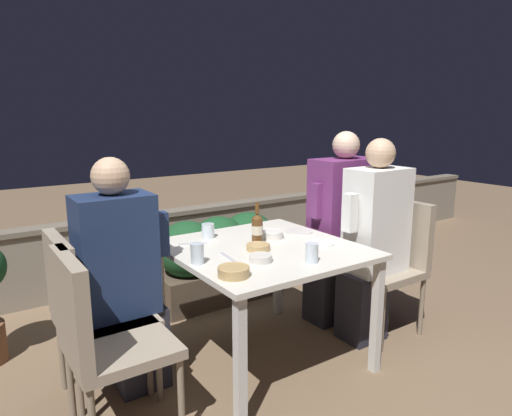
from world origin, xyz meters
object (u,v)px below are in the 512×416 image
chair_left_near (97,331)px  person_white_polo (373,240)px  person_navy_jumper (123,278)px  chair_right_near (392,254)px  person_purple_stripe (340,228)px  beer_bottle (257,228)px  chair_right_far (359,242)px  chair_left_far (84,305)px

chair_left_near → person_white_polo: size_ratio=0.68×
person_navy_jumper → chair_left_near: bearing=-125.3°
chair_right_near → person_purple_stripe: 0.40m
chair_right_near → beer_bottle: (-0.96, 0.23, 0.27)m
chair_left_near → person_navy_jumper: (0.23, 0.32, 0.10)m
chair_left_near → person_navy_jumper: bearing=54.7°
chair_left_near → chair_right_far: same height
chair_left_far → chair_right_far: same height
person_white_polo → person_purple_stripe: bearing=85.0°
chair_left_near → chair_left_far: same height
chair_left_near → person_purple_stripe: (1.81, 0.35, 0.14)m
person_white_polo → beer_bottle: person_white_polo is taller
chair_left_far → chair_right_far: bearing=0.7°
person_purple_stripe → chair_left_far: bearing=-179.3°
person_navy_jumper → person_white_polo: person_white_polo is taller
chair_left_near → person_navy_jumper: 0.41m
chair_left_far → person_white_polo: person_white_polo is taller
chair_right_near → person_white_polo: bearing=180.0°
person_white_polo → person_purple_stripe: size_ratio=0.98×
person_purple_stripe → person_navy_jumper: bearing=-179.2°
person_navy_jumper → chair_right_far: (1.79, 0.02, -0.10)m
beer_bottle → chair_left_far: bearing=175.3°
person_purple_stripe → beer_bottle: (-0.79, -0.11, 0.13)m
chair_right_far → beer_bottle: (-0.99, -0.11, 0.27)m
chair_right_far → chair_left_far: bearing=-179.3°
chair_left_near → chair_left_far: bearing=85.6°
chair_right_near → beer_bottle: 1.03m
beer_bottle → chair_right_near: bearing=-13.2°
person_purple_stripe → beer_bottle: bearing=-172.4°
chair_right_near → person_navy_jumper: bearing=170.0°
chair_right_near → person_white_polo: person_white_polo is taller
chair_right_far → person_navy_jumper: bearing=-179.3°
chair_left_far → person_navy_jumper: size_ratio=0.71×
chair_left_far → beer_bottle: beer_bottle is taller
person_navy_jumper → person_white_polo: 1.59m
chair_left_far → person_purple_stripe: size_ratio=0.66×
person_white_polo → person_purple_stripe: (0.03, 0.33, 0.01)m
chair_right_near → person_white_polo: (-0.20, 0.00, 0.13)m
chair_left_near → chair_right_near: (1.99, 0.01, 0.00)m
chair_right_far → chair_right_near: bearing=-94.8°
person_navy_jumper → chair_right_near: (1.76, -0.31, -0.10)m
chair_left_near → person_navy_jumper: size_ratio=0.71×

